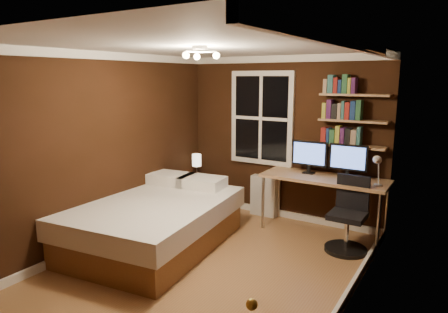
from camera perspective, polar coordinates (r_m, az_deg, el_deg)
The scene contains 24 objects.
floor at distance 4.84m, azimuth -2.43°, elevation -15.58°, with size 4.20×4.20×0.00m, color #95633B.
wall_back at distance 6.24m, azimuth 8.37°, elevation 2.54°, with size 3.20×0.04×2.50m, color black.
wall_left at distance 5.46m, azimuth -16.57°, elevation 0.96°, with size 0.04×4.20×2.50m, color black.
wall_right at distance 3.78m, azimuth 17.97°, elevation -3.62°, with size 0.04×4.20×2.50m, color black.
ceiling at distance 4.33m, azimuth -2.71°, elevation 15.44°, with size 3.20×4.20×0.02m, color white.
window at distance 6.31m, azimuth 5.40°, elevation 5.46°, with size 1.06×0.06×1.46m, color white.
door at distance 2.47m, azimuth 8.24°, elevation -16.84°, with size 0.03×0.82×2.05m, color black, non-canonical shape.
door_knob at distance 2.26m, azimuth 3.98°, elevation -20.34°, with size 0.06×0.06×0.06m, color gold.
ceiling_fixture at distance 4.24m, azimuth -3.49°, elevation 14.16°, with size 0.44×0.44×0.18m, color beige, non-canonical shape.
bookshelf_lower at distance 5.78m, azimuth 17.75°, elevation 1.44°, with size 0.92×0.22×0.03m, color #A87B51.
books_row_lower at distance 5.76m, azimuth 17.83°, elevation 2.71°, with size 0.48×0.16×0.23m, color maroon, non-canonical shape.
bookshelf_middle at distance 5.74m, azimuth 17.96°, elevation 4.88°, with size 0.92×0.22×0.03m, color #A87B51.
books_row_middle at distance 5.72m, azimuth 18.04°, elevation 6.17°, with size 0.48×0.16×0.23m, color navy, non-canonical shape.
bookshelf_upper at distance 5.71m, azimuth 18.18°, elevation 8.37°, with size 0.92×0.22×0.03m, color #A87B51.
books_row_upper at distance 5.71m, azimuth 18.26°, elevation 9.67°, with size 0.42×0.16×0.23m, color #265A37, non-canonical shape.
bed at distance 5.37m, azimuth -9.77°, elevation -9.13°, with size 1.88×2.43×0.76m.
nightstand at distance 6.78m, azimuth -3.86°, elevation -5.35°, with size 0.40×0.40×0.50m, color brown.
bedside_lamp at distance 6.66m, azimuth -3.92°, elevation -1.51°, with size 0.15×0.15×0.43m, color white, non-canonical shape.
radiator at distance 6.43m, azimuth 5.77°, elevation -5.61°, with size 0.43×0.15×0.64m, color silver.
desk at distance 5.75m, azimuth 14.12°, elevation -3.43°, with size 1.72×0.65×0.82m.
monitor_left at distance 5.84m, azimuth 12.08°, elevation -0.12°, with size 0.51×0.12×0.47m, color black, non-canonical shape.
monitor_right at distance 5.69m, azimuth 17.29°, elevation -0.69°, with size 0.51×0.12×0.47m, color black, non-canonical shape.
desk_lamp at distance 5.35m, azimuth 21.09°, elevation -1.86°, with size 0.14×0.32×0.44m, color silver, non-canonical shape.
office_chair at distance 5.38m, azimuth 17.29°, elevation -9.09°, with size 0.53×0.53×0.96m.
Camera 1 is at (2.44, -3.56, 2.19)m, focal length 32.00 mm.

